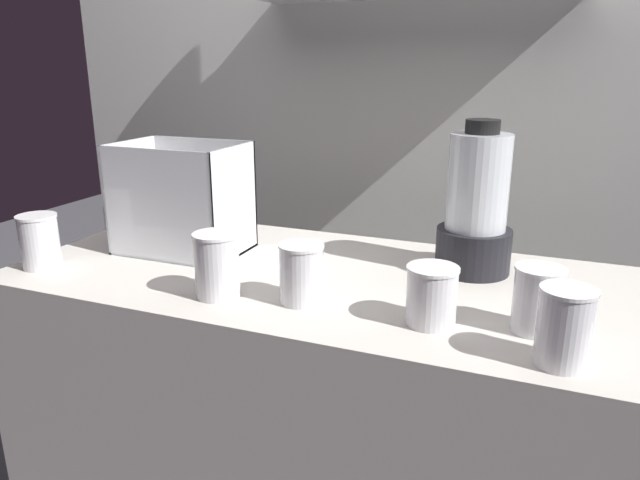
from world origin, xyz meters
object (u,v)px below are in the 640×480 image
Objects in this scene: blender_pitcher at (476,210)px; juice_cup_mango_right at (431,299)px; juice_cup_orange_left at (217,268)px; carrot_display_bin at (180,216)px; juice_cup_carrot_far_right at (537,304)px; juice_cup_mango_rightmost at (564,330)px; juice_cup_carrot_far_left at (40,244)px; juice_cup_beet_middle at (301,276)px.

juice_cup_mango_right is (-0.03, -0.32, -0.10)m from blender_pitcher.
blender_pitcher is at bearing 37.10° from juice_cup_orange_left.
carrot_display_bin reaches higher than juice_cup_orange_left.
carrot_display_bin is 0.71m from juice_cup_mango_right.
juice_cup_mango_rightmost is (0.04, -0.11, 0.01)m from juice_cup_carrot_far_right.
juice_cup_mango_right is (0.68, -0.20, -0.04)m from carrot_display_bin.
carrot_display_bin is 0.89× the size of blender_pitcher.
juice_cup_mango_rightmost is (0.90, -0.28, -0.03)m from carrot_display_bin.
juice_cup_carrot_far_left is 1.08m from juice_cup_carrot_far_right.
juice_cup_mango_rightmost reaches higher than juice_cup_carrot_far_left.
blender_pitcher is 2.56× the size of juice_cup_orange_left.
juice_cup_orange_left is (-0.46, -0.35, -0.08)m from blender_pitcher.
blender_pitcher is at bearing 47.21° from juice_cup_beet_middle.
blender_pitcher is (0.71, 0.12, 0.05)m from carrot_display_bin.
juice_cup_beet_middle is at bearing -25.09° from carrot_display_bin.
juice_cup_carrot_far_left is at bearing -178.01° from juice_cup_mango_right.
juice_cup_orange_left is at bearing -175.92° from juice_cup_mango_right.
juice_cup_beet_middle is at bearing 178.97° from juice_cup_mango_right.
juice_cup_carrot_far_right is at bearing 12.14° from juice_cup_mango_right.
juice_cup_carrot_far_right is (0.15, -0.28, -0.09)m from blender_pitcher.
juice_cup_orange_left is 0.61m from juice_cup_carrot_far_right.
juice_cup_mango_right is at bearing 161.60° from juice_cup_mango_rightmost.
juice_cup_mango_right is at bearing 4.08° from juice_cup_orange_left.
juice_cup_carrot_far_right is at bearing 4.41° from juice_cup_beet_middle.
juice_cup_carrot_far_left is at bearing -159.54° from blender_pitcher.
juice_cup_carrot_far_left is at bearing -133.87° from carrot_display_bin.
juice_cup_beet_middle is at bearing -132.79° from blender_pitcher.
juice_cup_orange_left is at bearing -173.52° from juice_cup_carrot_far_right.
carrot_display_bin is 0.94m from juice_cup_mango_rightmost.
juice_cup_mango_right is at bearing -1.03° from juice_cup_beet_middle.
carrot_display_bin is at bearing 169.24° from juice_cup_carrot_far_right.
blender_pitcher is at bearing 9.22° from carrot_display_bin.
juice_cup_mango_rightmost is (1.13, -0.04, 0.00)m from juice_cup_carrot_far_left.
carrot_display_bin is 0.47m from juice_cup_beet_middle.
juice_cup_carrot_far_right is (1.08, 0.07, -0.01)m from juice_cup_carrot_far_left.
juice_cup_carrot_far_left is at bearing -179.90° from juice_cup_orange_left.
juice_cup_orange_left is at bearing 176.20° from juice_cup_mango_rightmost.
blender_pitcher reaches higher than carrot_display_bin.
carrot_display_bin is 0.87m from juice_cup_carrot_far_right.
blender_pitcher is 2.85× the size of juice_cup_beet_middle.
juice_cup_mango_right is 0.85× the size of juice_cup_mango_rightmost.
juice_cup_mango_rightmost is at bearing -63.74° from blender_pitcher.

